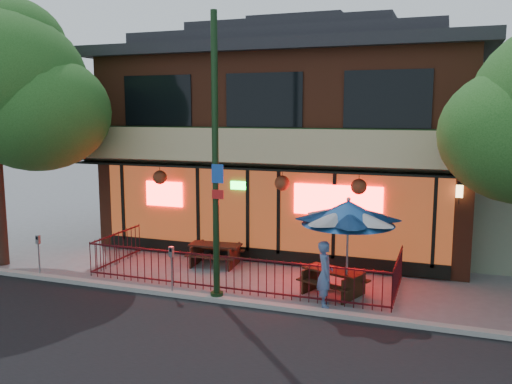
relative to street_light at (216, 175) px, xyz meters
The scene contains 11 objects.
ground 3.17m from the street_light, 90.34° to the left, with size 80.00×80.00×0.00m, color gray.
curb 3.09m from the street_light, 91.40° to the right, with size 80.00×0.25×0.12m, color #999993.
restaurant_building 7.58m from the street_light, 90.02° to the left, with size 12.96×9.49×8.05m.
patio_fence 2.68m from the street_light, 90.15° to the left, with size 8.44×2.62×1.00m.
street_light is the anchor object (origin of this frame).
picnic_table_left 4.11m from the street_light, 114.70° to the left, with size 1.64×1.31×0.66m.
picnic_table_right 4.05m from the street_light, 28.01° to the left, with size 1.85×1.64×0.65m.
patio_umbrella 3.36m from the street_light, 19.95° to the left, with size 2.28×2.28×2.60m.
pedestrian 3.55m from the street_light, 10.86° to the left, with size 0.59×0.39×1.61m, color #4E6C9D.
parking_meter_near 2.59m from the street_light, behind, with size 0.13×0.12×1.28m.
parking_meter_far 5.95m from the street_light, behind, with size 0.11×0.10×1.23m.
Camera 1 is at (5.31, -12.29, 4.69)m, focal length 38.00 mm.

